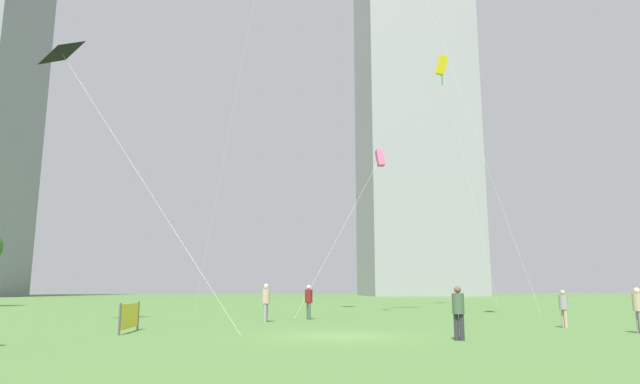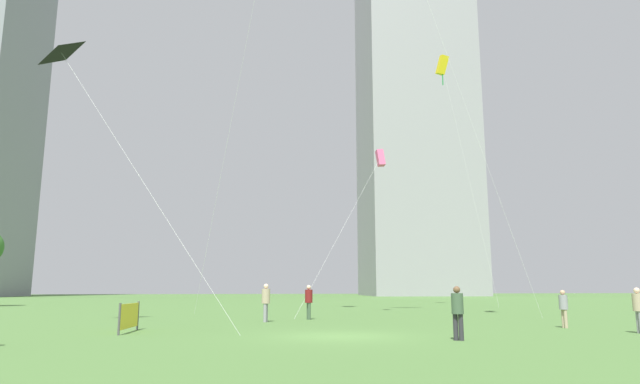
# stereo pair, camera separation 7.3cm
# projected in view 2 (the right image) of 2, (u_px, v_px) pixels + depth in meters

# --- Properties ---
(ground) EXTENTS (280.00, 280.00, 0.00)m
(ground) POSITION_uv_depth(u_px,v_px,m) (339.00, 336.00, 18.47)
(ground) COLOR #4C7538
(person_standing_0) EXTENTS (0.37, 0.37, 1.65)m
(person_standing_0) POSITION_uv_depth(u_px,v_px,m) (638.00, 307.00, 19.70)
(person_standing_0) COLOR gray
(person_standing_0) RESTS_ON ground
(person_standing_1) EXTENTS (0.37, 0.37, 1.69)m
(person_standing_1) POSITION_uv_depth(u_px,v_px,m) (458.00, 309.00, 17.10)
(person_standing_1) COLOR #2D2D33
(person_standing_1) RESTS_ON ground
(person_standing_3) EXTENTS (0.34, 0.34, 1.55)m
(person_standing_3) POSITION_uv_depth(u_px,v_px,m) (564.00, 306.00, 22.42)
(person_standing_3) COLOR tan
(person_standing_3) RESTS_ON ground
(person_standing_4) EXTENTS (0.41, 0.41, 1.84)m
(person_standing_4) POSITION_uv_depth(u_px,v_px,m) (266.00, 300.00, 26.33)
(person_standing_4) COLOR gray
(person_standing_4) RESTS_ON ground
(person_standing_5) EXTENTS (0.40, 0.40, 1.79)m
(person_standing_5) POSITION_uv_depth(u_px,v_px,m) (309.00, 300.00, 28.44)
(person_standing_5) COLOR #3F593F
(person_standing_5) RESTS_ON ground
(kite_flying_2) EXTENTS (8.94, 6.40, 12.89)m
(kite_flying_2) POSITION_uv_depth(u_px,v_px,m) (62.00, 54.00, 24.83)
(kite_flying_2) COLOR silver
(kite_flying_2) RESTS_ON ground
(kite_flying_4) EXTENTS (6.85, 5.01, 10.93)m
(kite_flying_4) POSITION_uv_depth(u_px,v_px,m) (380.00, 158.00, 36.46)
(kite_flying_4) COLOR silver
(kite_flying_4) RESTS_ON ground
(kite_flying_5) EXTENTS (3.73, 2.92, 23.65)m
(kite_flying_5) POSITION_uv_depth(u_px,v_px,m) (442.00, 66.00, 51.50)
(kite_flying_5) COLOR silver
(kite_flying_5) RESTS_ON ground
(distant_highrise_0) EXTENTS (26.76, 27.39, 92.43)m
(distant_highrise_0) POSITION_uv_depth(u_px,v_px,m) (413.00, 98.00, 127.92)
(distant_highrise_0) COLOR #939399
(distant_highrise_0) RESTS_ON ground
(event_banner) EXTENTS (0.40, 2.68, 1.11)m
(event_banner) POSITION_uv_depth(u_px,v_px,m) (129.00, 316.00, 20.24)
(event_banner) COLOR #4C4C4C
(event_banner) RESTS_ON ground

